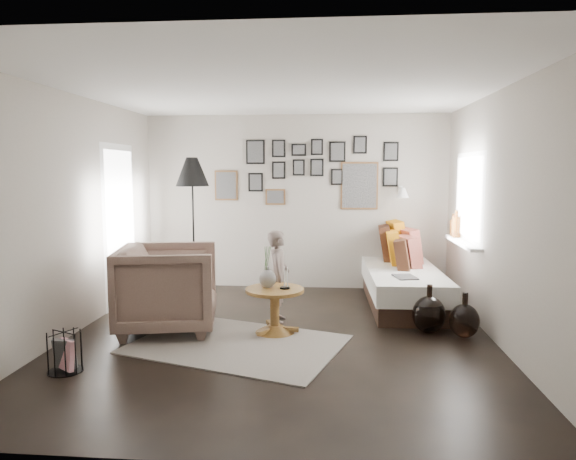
# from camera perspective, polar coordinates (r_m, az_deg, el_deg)

# --- Properties ---
(ground) EXTENTS (4.80, 4.80, 0.00)m
(ground) POSITION_cam_1_polar(r_m,az_deg,el_deg) (5.61, -0.96, -11.83)
(ground) COLOR black
(ground) RESTS_ON ground
(wall_back) EXTENTS (4.50, 0.00, 4.50)m
(wall_back) POSITION_cam_1_polar(r_m,az_deg,el_deg) (7.72, 0.83, 3.10)
(wall_back) COLOR #A29A8E
(wall_back) RESTS_ON ground
(wall_front) EXTENTS (4.50, 0.00, 4.50)m
(wall_front) POSITION_cam_1_polar(r_m,az_deg,el_deg) (2.98, -5.72, -2.60)
(wall_front) COLOR #A29A8E
(wall_front) RESTS_ON ground
(wall_left) EXTENTS (0.00, 4.80, 4.80)m
(wall_left) POSITION_cam_1_polar(r_m,az_deg,el_deg) (6.00, -22.89, 1.56)
(wall_left) COLOR #A29A8E
(wall_left) RESTS_ON ground
(wall_right) EXTENTS (0.00, 4.80, 4.80)m
(wall_right) POSITION_cam_1_polar(r_m,az_deg,el_deg) (5.58, 22.67, 1.23)
(wall_right) COLOR #A29A8E
(wall_right) RESTS_ON ground
(ceiling) EXTENTS (4.80, 4.80, 0.00)m
(ceiling) POSITION_cam_1_polar(r_m,az_deg,el_deg) (5.38, -1.02, 15.44)
(ceiling) COLOR white
(ceiling) RESTS_ON wall_back
(door_left) EXTENTS (0.00, 2.14, 2.14)m
(door_left) POSITION_cam_1_polar(r_m,az_deg,el_deg) (7.10, -18.20, 0.43)
(door_left) COLOR white
(door_left) RESTS_ON wall_left
(window_right) EXTENTS (0.15, 1.32, 1.30)m
(window_right) POSITION_cam_1_polar(r_m,az_deg,el_deg) (6.88, 18.55, -0.76)
(window_right) COLOR white
(window_right) RESTS_ON wall_right
(gallery_wall) EXTENTS (2.74, 0.03, 1.08)m
(gallery_wall) POSITION_cam_1_polar(r_m,az_deg,el_deg) (7.68, 2.98, 6.38)
(gallery_wall) COLOR brown
(gallery_wall) RESTS_ON wall_back
(wall_sconce) EXTENTS (0.18, 0.36, 0.16)m
(wall_sconce) POSITION_cam_1_polar(r_m,az_deg,el_deg) (7.50, 12.62, 4.08)
(wall_sconce) COLOR white
(wall_sconce) RESTS_ON wall_back
(rug) EXTENTS (2.39, 2.00, 0.01)m
(rug) POSITION_cam_1_polar(r_m,az_deg,el_deg) (5.41, -5.63, -12.50)
(rug) COLOR silver
(rug) RESTS_ON ground
(pedestal_table) EXTENTS (0.64, 0.64, 0.50)m
(pedestal_table) POSITION_cam_1_polar(r_m,az_deg,el_deg) (5.68, -1.48, -9.16)
(pedestal_table) COLOR brown
(pedestal_table) RESTS_ON ground
(vase) EXTENTS (0.18, 0.18, 0.46)m
(vase) POSITION_cam_1_polar(r_m,az_deg,el_deg) (5.61, -2.28, -5.05)
(vase) COLOR black
(vase) RESTS_ON pedestal_table
(candles) EXTENTS (0.11, 0.11, 0.24)m
(candles) POSITION_cam_1_polar(r_m,az_deg,el_deg) (5.57, -0.36, -5.38)
(candles) COLOR black
(candles) RESTS_ON pedestal_table
(daybed) EXTENTS (0.97, 2.23, 1.06)m
(daybed) POSITION_cam_1_polar(r_m,az_deg,el_deg) (7.06, 12.54, -5.25)
(daybed) COLOR black
(daybed) RESTS_ON ground
(magazine_on_daybed) EXTENTS (0.30, 0.36, 0.02)m
(magazine_on_daybed) POSITION_cam_1_polar(r_m,az_deg,el_deg) (6.39, 12.88, -5.10)
(magazine_on_daybed) COLOR black
(magazine_on_daybed) RESTS_ON daybed
(armchair) EXTENTS (1.23, 1.21, 0.96)m
(armchair) POSITION_cam_1_polar(r_m,az_deg,el_deg) (5.87, -13.17, -6.28)
(armchair) COLOR brown
(armchair) RESTS_ON ground
(armchair_cushion) EXTENTS (0.50, 0.51, 0.20)m
(armchair_cushion) POSITION_cam_1_polar(r_m,az_deg,el_deg) (5.91, -12.74, -6.20)
(armchair_cushion) COLOR white
(armchair_cushion) RESTS_ON armchair
(floor_lamp) EXTENTS (0.46, 0.46, 1.95)m
(floor_lamp) POSITION_cam_1_polar(r_m,az_deg,el_deg) (7.18, -10.59, 5.78)
(floor_lamp) COLOR black
(floor_lamp) RESTS_ON ground
(magazine_basket) EXTENTS (0.38, 0.38, 0.36)m
(magazine_basket) POSITION_cam_1_polar(r_m,az_deg,el_deg) (5.06, -23.56, -12.34)
(magazine_basket) COLOR black
(magazine_basket) RESTS_ON ground
(demijohn_large) EXTENTS (0.36, 0.36, 0.54)m
(demijohn_large) POSITION_cam_1_polar(r_m,az_deg,el_deg) (5.89, 15.38, -9.04)
(demijohn_large) COLOR black
(demijohn_large) RESTS_ON ground
(demijohn_small) EXTENTS (0.32, 0.32, 0.49)m
(demijohn_small) POSITION_cam_1_polar(r_m,az_deg,el_deg) (5.86, 19.00, -9.49)
(demijohn_small) COLOR black
(demijohn_small) RESTS_ON ground
(child) EXTENTS (0.27, 0.40, 1.08)m
(child) POSITION_cam_1_polar(r_m,az_deg,el_deg) (6.04, -1.07, -5.16)
(child) COLOR #685852
(child) RESTS_ON ground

